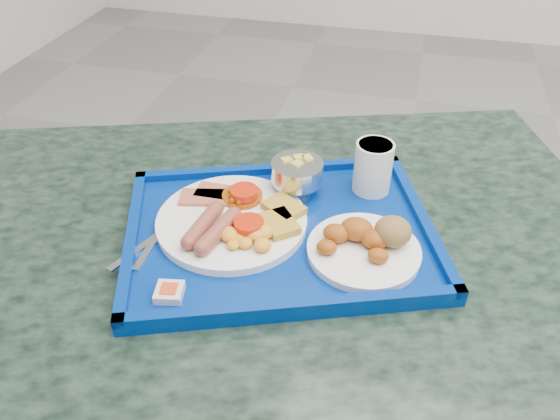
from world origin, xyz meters
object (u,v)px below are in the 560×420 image
tray (280,233)px  bread_plate (367,243)px  main_plate (235,220)px  juice_cup (373,166)px  fruit_bowl (297,172)px  table (265,314)px

tray → bread_plate: (0.14, -0.02, 0.02)m
main_plate → juice_cup: size_ratio=2.66×
fruit_bowl → table: bearing=-105.0°
main_plate → fruit_bowl: bearing=57.2°
bread_plate → fruit_bowl: (-0.14, 0.12, 0.02)m
main_plate → tray: bearing=5.7°
tray → juice_cup: size_ratio=6.32×
table → fruit_bowl: bearing=75.0°
fruit_bowl → tray: bearing=-91.3°
main_plate → fruit_bowl: (0.07, 0.12, 0.03)m
tray → main_plate: 0.07m
bread_plate → main_plate: bearing=177.3°
main_plate → table: bearing=7.3°
table → main_plate: bearing=-172.7°
fruit_bowl → juice_cup: (0.12, 0.04, 0.01)m
main_plate → juice_cup: (0.20, 0.15, 0.04)m
table → bread_plate: bread_plate is taller
tray → juice_cup: 0.20m
table → juice_cup: (0.15, 0.15, 0.25)m
bread_plate → fruit_bowl: size_ratio=1.92×
juice_cup → bread_plate: bearing=-85.5°
juice_cup → fruit_bowl: bearing=-162.5°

